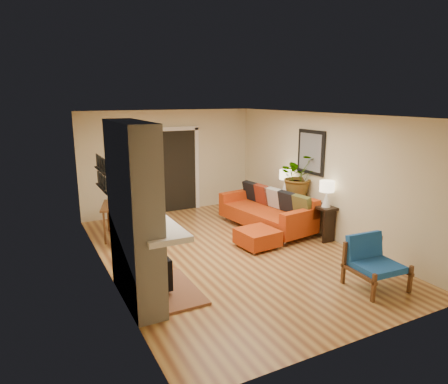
{
  "coord_description": "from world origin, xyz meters",
  "views": [
    {
      "loc": [
        -3.38,
        -6.35,
        2.91
      ],
      "look_at": [
        0.0,
        0.2,
        1.15
      ],
      "focal_mm": 32.0,
      "sensor_mm": 36.0,
      "label": 1
    }
  ],
  "objects": [
    {
      "name": "lamp_near",
      "position": [
        2.07,
        -0.33,
        1.06
      ],
      "size": [
        0.3,
        0.3,
        0.54
      ],
      "color": "white",
      "rests_on": "console_table"
    },
    {
      "name": "blue_chair",
      "position": [
        1.36,
        -2.24,
        0.43
      ],
      "size": [
        0.82,
        0.8,
        0.8
      ],
      "color": "brown",
      "rests_on": "ground"
    },
    {
      "name": "dining_table",
      "position": [
        -1.58,
        1.82,
        0.57
      ],
      "size": [
        1.01,
        1.67,
        0.88
      ],
      "color": "brown",
      "rests_on": "ground"
    },
    {
      "name": "lamp_far",
      "position": [
        2.07,
        1.08,
        1.06
      ],
      "size": [
        0.3,
        0.3,
        0.54
      ],
      "color": "white",
      "rests_on": "console_table"
    },
    {
      "name": "console_table",
      "position": [
        2.07,
        0.39,
        0.58
      ],
      "size": [
        0.34,
        1.85,
        0.72
      ],
      "color": "black",
      "rests_on": "ground"
    },
    {
      "name": "ottoman",
      "position": [
        0.63,
        -0.02,
        0.21
      ],
      "size": [
        0.78,
        0.78,
        0.36
      ],
      "color": "silver",
      "rests_on": "ground"
    },
    {
      "name": "fireplace",
      "position": [
        -2.0,
        -1.0,
        1.24
      ],
      "size": [
        1.09,
        1.68,
        2.6
      ],
      "color": "white",
      "rests_on": "ground"
    },
    {
      "name": "room_shell",
      "position": [
        0.6,
        2.63,
        1.24
      ],
      "size": [
        6.5,
        6.5,
        6.5
      ],
      "color": "tan",
      "rests_on": "ground"
    },
    {
      "name": "sofa",
      "position": [
        1.52,
        0.91,
        0.4
      ],
      "size": [
        1.3,
        2.43,
        0.91
      ],
      "color": "silver",
      "rests_on": "ground"
    },
    {
      "name": "houseplant",
      "position": [
        2.06,
        0.59,
        1.22
      ],
      "size": [
        0.98,
        0.87,
        0.98
      ],
      "primitive_type": "imported",
      "rotation": [
        0.0,
        0.0,
        -0.13
      ],
      "color": "#1E5919",
      "rests_on": "console_table"
    }
  ]
}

